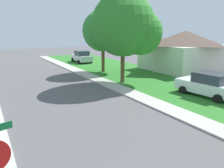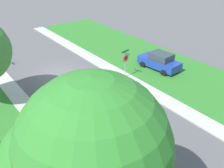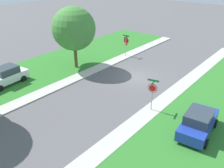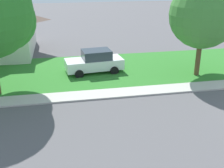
# 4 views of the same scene
# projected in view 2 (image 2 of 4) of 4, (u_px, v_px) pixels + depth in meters

# --- Properties ---
(ground_plane) EXTENTS (120.00, 120.00, 0.00)m
(ground_plane) POSITION_uv_depth(u_px,v_px,m) (58.00, 73.00, 25.84)
(ground_plane) COLOR #565456
(sidewalk_west) EXTENTS (1.40, 56.00, 0.10)m
(sidewalk_west) POSITION_uv_depth(u_px,v_px,m) (187.00, 112.00, 19.77)
(sidewalk_west) COLOR #B7B2A8
(sidewalk_west) RESTS_ON ground
(lawn_west) EXTENTS (8.00, 56.00, 0.08)m
(lawn_west) POSITION_uv_depth(u_px,v_px,m) (224.00, 94.00, 22.25)
(lawn_west) COLOR #2D7528
(lawn_west) RESTS_ON ground
(stop_sign_far_corner) EXTENTS (0.90, 0.90, 2.77)m
(stop_sign_far_corner) POSITION_uv_depth(u_px,v_px,m) (126.00, 60.00, 24.05)
(stop_sign_far_corner) COLOR #9E9EA3
(stop_sign_far_corner) RESTS_ON ground
(car_blue_driveway_right) EXTENTS (2.36, 4.46, 1.76)m
(car_blue_driveway_right) POSITION_uv_depth(u_px,v_px,m) (160.00, 61.00, 26.29)
(car_blue_driveway_right) COLOR #1E389E
(car_blue_driveway_right) RESTS_ON ground
(tree_sidewalk_near) EXTENTS (5.81, 5.41, 7.81)m
(tree_sidewalk_near) POSITION_uv_depth(u_px,v_px,m) (83.00, 153.00, 9.01)
(tree_sidewalk_near) COLOR brown
(tree_sidewalk_near) RESTS_ON ground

